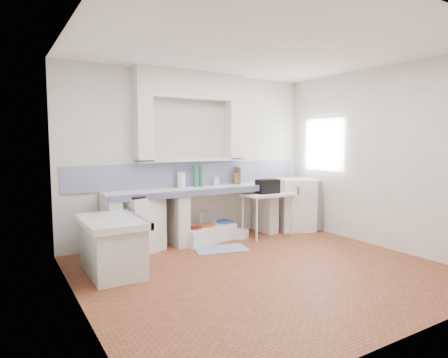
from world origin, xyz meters
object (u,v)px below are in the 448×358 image
stove (139,223)px  sink (206,234)px  side_table (268,215)px  fridge (295,204)px

stove → sink: (1.14, -0.03, -0.31)m
stove → side_table: 2.26m
stove → fridge: fridge is taller
stove → sink: bearing=-22.3°
sink → fridge: bearing=-16.0°
side_table → fridge: (0.73, 0.12, 0.10)m
stove → side_table: stove is taller
stove → fridge: bearing=-23.5°
sink → fridge: 1.88m
sink → side_table: bearing=-24.6°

